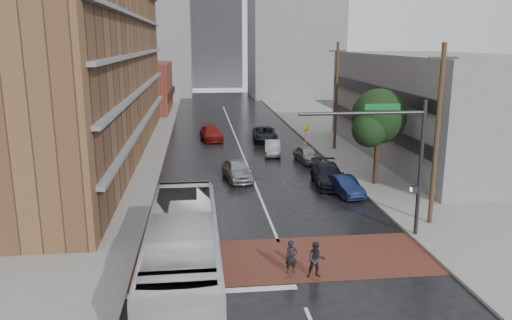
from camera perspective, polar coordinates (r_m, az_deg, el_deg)
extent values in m
plane|color=black|center=(23.65, 3.59, -11.72)|extent=(160.00, 160.00, 0.00)
cube|color=brown|center=(24.09, 3.38, -11.20)|extent=(14.00, 5.00, 0.02)
cube|color=gray|center=(47.73, -15.63, 0.85)|extent=(9.00, 90.00, 0.15)
cube|color=gray|center=(49.58, 11.63, 1.53)|extent=(9.00, 90.00, 0.15)
cube|color=brown|center=(75.78, -12.86, 8.12)|extent=(8.00, 16.00, 7.00)
cube|color=gray|center=(46.18, 19.76, 5.73)|extent=(11.00, 26.00, 9.00)
cube|color=gray|center=(99.75, -12.96, 16.50)|extent=(18.00, 16.00, 32.00)
cube|color=gray|center=(116.14, -4.85, 14.32)|extent=(12.00, 10.00, 24.00)
cylinder|color=#332319|center=(36.21, 13.59, 0.20)|extent=(0.36, 0.36, 4.00)
sphere|color=black|center=(35.67, 13.86, 4.90)|extent=(3.80, 3.80, 3.80)
sphere|color=black|center=(34.74, 12.84, 3.40)|extent=(2.40, 2.40, 2.40)
sphere|color=black|center=(36.78, 14.55, 4.16)|extent=(2.60, 2.60, 2.60)
cylinder|color=#2D2D33|center=(26.87, 18.25, -1.14)|extent=(0.20, 0.20, 7.20)
cylinder|color=#2D2D33|center=(25.12, 12.08, 5.25)|extent=(6.40, 0.16, 0.16)
imported|color=gold|center=(24.53, 5.75, 2.92)|extent=(0.20, 0.16, 1.00)
cube|color=#0C5926|center=(25.42, 14.26, 5.91)|extent=(1.80, 0.05, 0.30)
cube|color=#2D2D33|center=(27.03, 17.62, -3.21)|extent=(0.30, 0.30, 0.35)
cylinder|color=#473321|center=(28.55, 19.95, 2.44)|extent=(0.26, 0.26, 10.00)
cube|color=#473321|center=(28.11, 20.64, 10.87)|extent=(1.60, 0.12, 0.12)
cylinder|color=#473321|center=(47.09, 9.14, 7.09)|extent=(0.26, 0.26, 10.00)
cube|color=#473321|center=(46.83, 9.34, 12.21)|extent=(1.60, 0.12, 0.12)
imported|color=silver|center=(20.64, -8.33, -10.62)|extent=(2.85, 12.08, 3.36)
imported|color=black|center=(22.46, 4.06, -11.02)|extent=(0.58, 0.40, 1.52)
imported|color=black|center=(22.17, 6.91, -11.27)|extent=(0.82, 0.65, 1.63)
imported|color=#999BA0|center=(37.04, -2.17, -1.12)|extent=(2.38, 4.63, 1.51)
imported|color=#ACAFB4|center=(45.20, 1.90, 1.41)|extent=(1.83, 4.07, 1.30)
imported|color=maroon|center=(52.26, -5.14, 3.06)|extent=(2.61, 5.10, 1.42)
imported|color=black|center=(51.38, 1.01, 2.96)|extent=(2.82, 5.41, 1.46)
imported|color=#121B40|center=(33.84, 10.15, -2.94)|extent=(1.88, 4.00, 1.27)
imported|color=black|center=(36.03, 8.25, -1.68)|extent=(2.50, 5.28, 1.49)
imported|color=#94969B|center=(42.67, 5.87, 0.65)|extent=(2.05, 4.09, 1.34)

